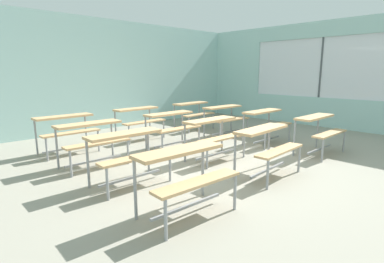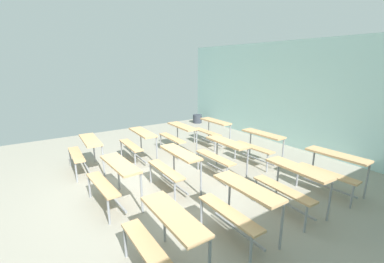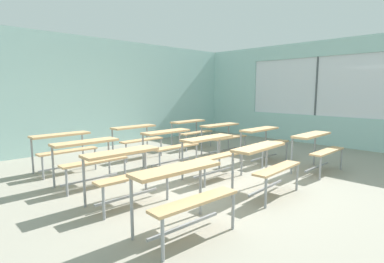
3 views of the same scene
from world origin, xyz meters
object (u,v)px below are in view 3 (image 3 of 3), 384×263
object	(u,v)px
desk_bench_r1c1	(212,147)
desk_bench_r2c2	(223,132)
desk_bench_r3c0	(63,143)
desk_bench_r1c2	(264,137)
desk_bench_r0c0	(183,185)
desk_bench_r3c1	(137,134)
desk_bench_r2c0	(89,152)
desk_bench_r0c2	(317,143)
desk_bench_r2c1	(170,140)
desk_bench_r1c0	(126,164)
desk_bench_r0c1	(265,158)
desk_bench_r3c2	(191,127)

from	to	relation	value
desk_bench_r1c1	desk_bench_r2c2	world-z (taller)	same
desk_bench_r3c0	desk_bench_r1c2	bearing A→B (deg)	-33.22
desk_bench_r0c0	desk_bench_r3c1	distance (m)	4.04
desk_bench_r2c0	desk_bench_r0c2	bearing A→B (deg)	-32.46
desk_bench_r2c0	desk_bench_r2c1	size ratio (longest dim) A/B	1.00
desk_bench_r0c2	desk_bench_r1c2	bearing A→B (deg)	90.98
desk_bench_r0c2	desk_bench_r2c0	bearing A→B (deg)	147.13
desk_bench_r2c2	desk_bench_r3c0	size ratio (longest dim) A/B	1.02
desk_bench_r1c0	desk_bench_r2c2	world-z (taller)	same
desk_bench_r2c0	desk_bench_r3c1	xyz separation A→B (m)	(1.77, 1.22, 0.00)
desk_bench_r1c1	desk_bench_r3c1	bearing A→B (deg)	91.24
desk_bench_r0c2	desk_bench_r1c0	bearing A→B (deg)	162.09
desk_bench_r2c1	desk_bench_r0c2	bearing A→B (deg)	-52.69
desk_bench_r0c2	desk_bench_r1c0	distance (m)	3.75
desk_bench_r0c2	desk_bench_r2c1	world-z (taller)	same
desk_bench_r1c1	desk_bench_r0c1	bearing A→B (deg)	-92.73
desk_bench_r1c0	desk_bench_r3c0	bearing A→B (deg)	90.43
desk_bench_r0c0	desk_bench_r2c0	xyz separation A→B (m)	(0.04, 2.39, 0.00)
desk_bench_r0c0	desk_bench_r3c0	world-z (taller)	same
desk_bench_r2c1	desk_bench_r3c2	xyz separation A→B (m)	(1.76, 1.18, 0.00)
desk_bench_r1c2	desk_bench_r3c0	size ratio (longest dim) A/B	1.00
desk_bench_r1c1	desk_bench_r2c1	xyz separation A→B (m)	(-0.01, 1.19, 0.00)
desk_bench_r1c2	desk_bench_r3c1	size ratio (longest dim) A/B	0.98
desk_bench_r1c1	desk_bench_r1c0	bearing A→B (deg)	-179.70
desk_bench_r3c0	desk_bench_r3c2	xyz separation A→B (m)	(3.54, 0.06, 0.00)
desk_bench_r2c1	desk_bench_r3c1	bearing A→B (deg)	91.74
desk_bench_r2c0	desk_bench_r3c1	distance (m)	2.15
desk_bench_r0c2	desk_bench_r2c1	bearing A→B (deg)	127.12
desk_bench_r1c0	desk_bench_r1c2	bearing A→B (deg)	1.35
desk_bench_r2c2	desk_bench_r3c0	world-z (taller)	same
desk_bench_r3c2	desk_bench_r2c0	bearing A→B (deg)	-163.97
desk_bench_r1c0	desk_bench_r1c2	xyz separation A→B (m)	(3.55, 0.02, 0.00)
desk_bench_r1c0	desk_bench_r3c1	size ratio (longest dim) A/B	0.99
desk_bench_r0c1	desk_bench_r3c2	size ratio (longest dim) A/B	1.00
desk_bench_r0c1	desk_bench_r1c0	distance (m)	2.09
desk_bench_r0c0	desk_bench_r3c2	distance (m)	5.09
desk_bench_r0c1	desk_bench_r2c1	distance (m)	2.34
desk_bench_r0c0	desk_bench_r2c0	distance (m)	2.39
desk_bench_r3c2	desk_bench_r3c1	bearing A→B (deg)	177.01
desk_bench_r0c1	desk_bench_r2c2	size ratio (longest dim) A/B	1.00
desk_bench_r0c1	desk_bench_r1c0	xyz separation A→B (m)	(-1.74, 1.16, 0.00)
desk_bench_r1c0	desk_bench_r1c1	bearing A→B (deg)	0.92
desk_bench_r1c0	desk_bench_r0c0	bearing A→B (deg)	-90.87
desk_bench_r2c1	desk_bench_r1c0	bearing A→B (deg)	-146.18
desk_bench_r0c0	desk_bench_r1c1	world-z (taller)	same
desk_bench_r0c0	desk_bench_r2c2	xyz separation A→B (m)	(3.58, 2.42, 0.00)
desk_bench_r0c1	desk_bench_r3c0	size ratio (longest dim) A/B	1.02
desk_bench_r2c0	desk_bench_r2c2	world-z (taller)	same
desk_bench_r3c1	desk_bench_r1c1	bearing A→B (deg)	-90.96
desk_bench_r2c1	desk_bench_r3c0	xyz separation A→B (m)	(-1.77, 1.11, 0.00)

